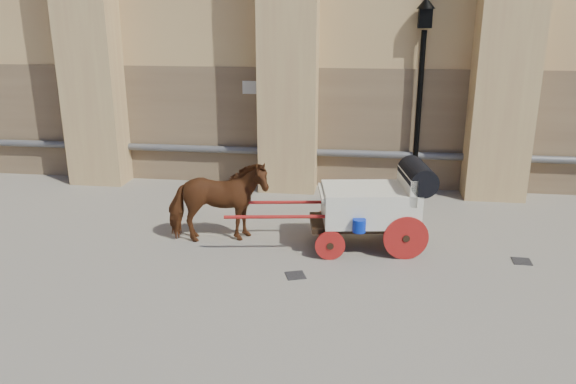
# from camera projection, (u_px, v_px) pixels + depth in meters

# --- Properties ---
(ground) EXTENTS (90.00, 90.00, 0.00)m
(ground) POSITION_uv_depth(u_px,v_px,m) (315.00, 245.00, 10.81)
(ground) COLOR slate
(ground) RESTS_ON ground
(horse) EXTENTS (2.07, 1.33, 1.61)m
(horse) POSITION_uv_depth(u_px,v_px,m) (218.00, 202.00, 10.75)
(horse) COLOR #562712
(horse) RESTS_ON ground
(carriage) EXTENTS (3.91, 1.57, 1.66)m
(carriage) POSITION_uv_depth(u_px,v_px,m) (376.00, 202.00, 10.46)
(carriage) COLOR black
(carriage) RESTS_ON ground
(street_lamp) EXTENTS (0.43, 0.43, 4.63)m
(street_lamp) POSITION_uv_depth(u_px,v_px,m) (420.00, 92.00, 13.39)
(street_lamp) COLOR black
(street_lamp) RESTS_ON ground
(drain_grate_near) EXTENTS (0.41, 0.41, 0.01)m
(drain_grate_near) POSITION_uv_depth(u_px,v_px,m) (295.00, 275.00, 9.54)
(drain_grate_near) COLOR black
(drain_grate_near) RESTS_ON ground
(drain_grate_far) EXTENTS (0.34, 0.34, 0.01)m
(drain_grate_far) POSITION_uv_depth(u_px,v_px,m) (522.00, 261.00, 10.09)
(drain_grate_far) COLOR black
(drain_grate_far) RESTS_ON ground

